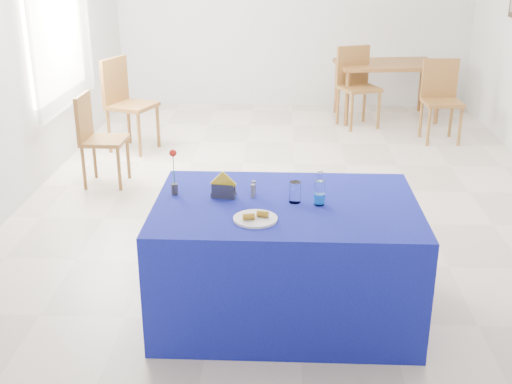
% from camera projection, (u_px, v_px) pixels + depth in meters
% --- Properties ---
extents(floor, '(7.00, 7.00, 0.00)m').
position_uv_depth(floor, '(295.00, 189.00, 6.21)').
color(floor, beige).
rests_on(floor, ground).
extents(room_shell, '(7.00, 7.00, 7.00)m').
position_uv_depth(room_shell, '(300.00, 2.00, 5.58)').
color(room_shell, silver).
rests_on(room_shell, ground).
extents(window_pane, '(0.04, 1.50, 1.60)m').
position_uv_depth(window_pane, '(54.00, 15.00, 6.50)').
color(window_pane, white).
rests_on(window_pane, room_shell).
extents(curtain, '(0.04, 1.75, 1.85)m').
position_uv_depth(curtain, '(61.00, 15.00, 6.50)').
color(curtain, white).
rests_on(curtain, room_shell).
extents(plate, '(0.25, 0.25, 0.01)m').
position_uv_depth(plate, '(255.00, 219.00, 3.64)').
color(plate, white).
rests_on(plate, blue_table).
extents(drinking_glass, '(0.07, 0.07, 0.13)m').
position_uv_depth(drinking_glass, '(295.00, 192.00, 3.87)').
color(drinking_glass, white).
rests_on(drinking_glass, blue_table).
extents(salt_shaker, '(0.03, 0.03, 0.08)m').
position_uv_depth(salt_shaker, '(253.00, 191.00, 3.95)').
color(salt_shaker, slate).
rests_on(salt_shaker, blue_table).
extents(pepper_shaker, '(0.03, 0.03, 0.08)m').
position_uv_depth(pepper_shaker, '(254.00, 187.00, 4.01)').
color(pepper_shaker, slate).
rests_on(pepper_shaker, blue_table).
extents(blue_table, '(1.60, 1.10, 0.76)m').
position_uv_depth(blue_table, '(285.00, 258.00, 4.03)').
color(blue_table, navy).
rests_on(blue_table, floor).
extents(water_bottle, '(0.07, 0.07, 0.21)m').
position_uv_depth(water_bottle, '(319.00, 193.00, 3.84)').
color(water_bottle, white).
rests_on(water_bottle, blue_table).
extents(napkin_holder, '(0.16, 0.09, 0.17)m').
position_uv_depth(napkin_holder, '(224.00, 190.00, 3.95)').
color(napkin_holder, '#3A393E').
rests_on(napkin_holder, blue_table).
extents(rose_vase, '(0.05, 0.05, 0.29)m').
position_uv_depth(rose_vase, '(174.00, 173.00, 3.96)').
color(rose_vase, '#242429').
rests_on(rose_vase, blue_table).
extents(oak_table, '(1.42, 1.00, 0.76)m').
position_uv_depth(oak_table, '(387.00, 68.00, 8.51)').
color(oak_table, brown).
rests_on(oak_table, floor).
extents(chair_bg_left, '(0.59, 0.59, 1.01)m').
position_uv_depth(chair_bg_left, '(356.00, 81.00, 8.22)').
color(chair_bg_left, brown).
rests_on(chair_bg_left, floor).
extents(chair_bg_right, '(0.45, 0.45, 0.96)m').
position_uv_depth(chair_bg_right, '(441.00, 94.00, 7.61)').
color(chair_bg_right, brown).
rests_on(chair_bg_right, floor).
extents(chair_win_a, '(0.41, 0.41, 0.90)m').
position_uv_depth(chair_win_a, '(95.00, 133.00, 6.18)').
color(chair_win_a, brown).
rests_on(chair_win_a, floor).
extents(chair_win_b, '(0.60, 0.60, 1.04)m').
position_uv_depth(chair_win_b, '(125.00, 98.00, 7.23)').
color(chair_win_b, brown).
rests_on(chair_win_b, floor).
extents(banana_pieces, '(0.15, 0.09, 0.04)m').
position_uv_depth(banana_pieces, '(256.00, 215.00, 3.62)').
color(banana_pieces, gold).
rests_on(banana_pieces, plate).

